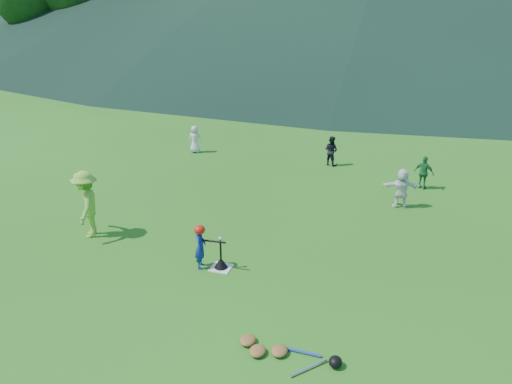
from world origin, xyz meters
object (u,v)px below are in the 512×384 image
fielder_a (195,139)px  fielder_c (424,173)px  batting_tee (221,263)px  equipment_pile (279,351)px  adult_coach (87,204)px  fielder_b (331,151)px  batter_child (200,247)px  fielder_d (402,188)px  home_plate (221,268)px

fielder_a → fielder_c: size_ratio=1.00×
batting_tee → equipment_pile: size_ratio=0.38×
adult_coach → batting_tee: 3.86m
fielder_b → batting_tee: (-0.99, -8.11, -0.41)m
adult_coach → fielder_c: size_ratio=1.62×
fielder_c → fielder_a: bearing=11.6°
batter_child → fielder_d: (4.03, 4.95, 0.08)m
fielder_a → batting_tee: size_ratio=1.55×
fielder_d → batting_tee: fielder_d is taller
fielder_c → fielder_d: size_ratio=0.92×
batter_child → equipment_pile: size_ratio=0.55×
batting_tee → equipment_pile: bearing=-49.8°
batter_child → fielder_b: (1.44, 8.20, 0.04)m
adult_coach → batting_tee: adult_coach is taller
home_plate → batter_child: (-0.44, -0.09, 0.49)m
fielder_a → equipment_pile: fielder_a is taller
fielder_b → batting_tee: size_ratio=1.57×
fielder_a → home_plate: bearing=110.1°
fielder_c → equipment_pile: fielder_c is taller
batter_child → fielder_c: bearing=-47.2°
fielder_a → batter_child: bearing=107.4°
batter_child → batting_tee: batter_child is taller
fielder_b → fielder_d: fielder_d is taller
adult_coach → fielder_b: adult_coach is taller
batting_tee → equipment_pile: 3.12m
batting_tee → fielder_d: bearing=53.6°
fielder_b → fielder_c: fielder_b is taller
fielder_b → equipment_pile: bearing=118.5°
fielder_d → equipment_pile: bearing=67.5°
home_plate → fielder_a: (-4.30, 8.05, 0.52)m
adult_coach → equipment_pile: size_ratio=0.95×
fielder_c → fielder_b: bearing=-3.8°
batter_child → fielder_a: bearing=12.8°
batter_child → fielder_a: size_ratio=0.95×
batter_child → fielder_a: (-3.86, 8.13, 0.03)m
adult_coach → fielder_b: (4.75, 7.61, -0.32)m
batter_child → adult_coach: (-3.32, 0.59, 0.36)m
fielder_d → batting_tee: 6.06m
fielder_c → batting_tee: (-4.18, -6.63, -0.40)m
fielder_b → equipment_pile: (1.02, -10.49, -0.47)m
batter_child → fielder_c: 8.15m
fielder_d → fielder_c: bearing=-118.8°
home_plate → equipment_pile: size_ratio=0.25×
fielder_a → batting_tee: bearing=110.1°
fielder_c → batter_child: bearing=76.5°
home_plate → fielder_a: size_ratio=0.43×
fielder_a → fielder_c: fielder_c is taller
fielder_c → equipment_pile: size_ratio=0.59×
equipment_pile → home_plate: bearing=130.2°
home_plate → fielder_a: bearing=118.1°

